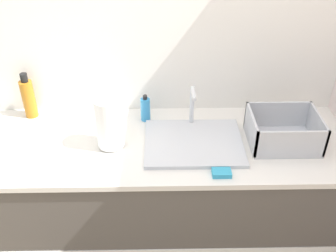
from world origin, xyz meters
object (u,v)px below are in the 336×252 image
Objects in this scene: sink at (194,141)px; soap_dispenser at (145,109)px; dish_rack at (283,133)px; bottle_amber at (29,98)px; paper_towel_roll at (109,123)px.

soap_dispenser is at bearing 137.60° from sink.
dish_rack is 1.31× the size of bottle_amber.
bottle_amber is at bearing 168.34° from dish_rack.
dish_rack is (0.89, 0.02, -0.08)m from paper_towel_roll.
sink is at bearing -179.52° from dish_rack.
bottle_amber reaches higher than dish_rack.
soap_dispenser is at bearing 55.23° from paper_towel_roll.
paper_towel_roll is at bearing -124.77° from soap_dispenser.
sink is 3.20× the size of soap_dispenser.
sink is 0.97m from bottle_amber.
soap_dispenser is at bearing 162.27° from dish_rack.
sink is 1.88× the size of bottle_amber.
soap_dispenser is (0.66, -0.05, -0.05)m from bottle_amber.
dish_rack is at bearing -11.66° from bottle_amber.
paper_towel_roll is at bearing -178.28° from sink.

